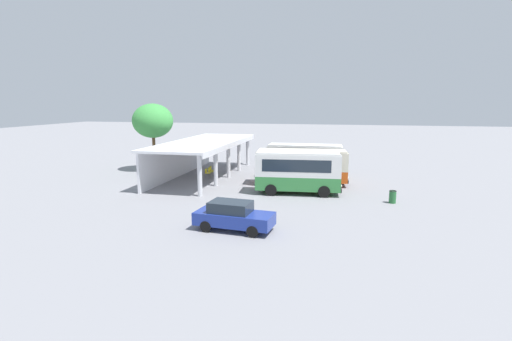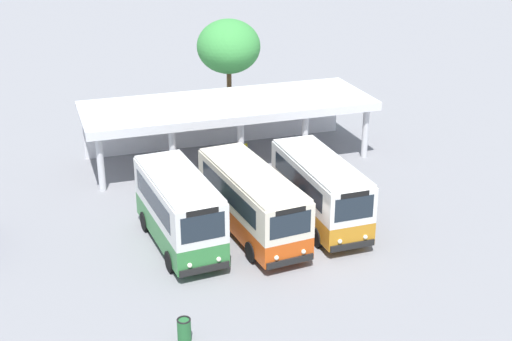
{
  "view_description": "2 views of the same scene",
  "coord_description": "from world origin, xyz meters",
  "px_view_note": "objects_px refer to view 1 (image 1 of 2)",
  "views": [
    {
      "loc": [
        -33.42,
        -0.84,
        7.05
      ],
      "look_at": [
        -1.97,
        6.2,
        1.27
      ],
      "focal_mm": 26.94,
      "sensor_mm": 36.0,
      "label": 1
    },
    {
      "loc": [
        -9.69,
        -24.18,
        14.58
      ],
      "look_at": [
        -0.28,
        3.66,
        2.52
      ],
      "focal_mm": 48.48,
      "sensor_mm": 36.0,
      "label": 2
    }
  ],
  "objects_px": {
    "litter_bin_apron": "(393,197)",
    "city_bus_nearest_orange": "(298,171)",
    "parked_car_flank": "(233,216)",
    "waiting_chair_middle_seat": "(212,170)",
    "waiting_chair_end_by_column": "(207,172)",
    "waiting_chair_second_from_end": "(210,171)",
    "city_bus_middle_cream": "(305,159)",
    "city_bus_second_in_row": "(302,165)"
  },
  "relations": [
    {
      "from": "litter_bin_apron",
      "to": "city_bus_nearest_orange",
      "type": "bearing_deg",
      "value": 78.26
    },
    {
      "from": "parked_car_flank",
      "to": "waiting_chair_middle_seat",
      "type": "relative_size",
      "value": 5.25
    },
    {
      "from": "parked_car_flank",
      "to": "waiting_chair_middle_seat",
      "type": "height_order",
      "value": "parked_car_flank"
    },
    {
      "from": "waiting_chair_end_by_column",
      "to": "waiting_chair_second_from_end",
      "type": "xyz_separation_m",
      "value": [
        0.74,
        -0.03,
        0.0
      ]
    },
    {
      "from": "waiting_chair_middle_seat",
      "to": "litter_bin_apron",
      "type": "distance_m",
      "value": 17.55
    },
    {
      "from": "city_bus_middle_cream",
      "to": "litter_bin_apron",
      "type": "height_order",
      "value": "city_bus_middle_cream"
    },
    {
      "from": "city_bus_second_in_row",
      "to": "waiting_chair_second_from_end",
      "type": "distance_m",
      "value": 9.19
    },
    {
      "from": "city_bus_second_in_row",
      "to": "waiting_chair_second_from_end",
      "type": "height_order",
      "value": "city_bus_second_in_row"
    },
    {
      "from": "parked_car_flank",
      "to": "waiting_chair_second_from_end",
      "type": "distance_m",
      "value": 15.96
    },
    {
      "from": "city_bus_nearest_orange",
      "to": "city_bus_second_in_row",
      "type": "distance_m",
      "value": 3.33
    },
    {
      "from": "city_bus_second_in_row",
      "to": "waiting_chair_second_from_end",
      "type": "xyz_separation_m",
      "value": [
        1.81,
        8.93,
        -1.15
      ]
    },
    {
      "from": "city_bus_middle_cream",
      "to": "waiting_chair_end_by_column",
      "type": "xyz_separation_m",
      "value": [
        -2.26,
        8.92,
        -1.21
      ]
    },
    {
      "from": "waiting_chair_middle_seat",
      "to": "litter_bin_apron",
      "type": "relative_size",
      "value": 0.96
    },
    {
      "from": "waiting_chair_middle_seat",
      "to": "city_bus_nearest_orange",
      "type": "bearing_deg",
      "value": -122.84
    },
    {
      "from": "waiting_chair_middle_seat",
      "to": "city_bus_second_in_row",
      "type": "bearing_deg",
      "value": -105.74
    },
    {
      "from": "parked_car_flank",
      "to": "waiting_chair_second_from_end",
      "type": "bearing_deg",
      "value": 23.97
    },
    {
      "from": "litter_bin_apron",
      "to": "city_bus_second_in_row",
      "type": "bearing_deg",
      "value": 55.53
    },
    {
      "from": "city_bus_second_in_row",
      "to": "litter_bin_apron",
      "type": "xyz_separation_m",
      "value": [
        -4.75,
        -6.93,
        -1.22
      ]
    },
    {
      "from": "city_bus_nearest_orange",
      "to": "city_bus_middle_cream",
      "type": "relative_size",
      "value": 0.95
    },
    {
      "from": "city_bus_second_in_row",
      "to": "waiting_chair_end_by_column",
      "type": "xyz_separation_m",
      "value": [
        1.07,
        8.97,
        -1.15
      ]
    },
    {
      "from": "parked_car_flank",
      "to": "city_bus_nearest_orange",
      "type": "bearing_deg",
      "value": -14.95
    },
    {
      "from": "waiting_chair_end_by_column",
      "to": "waiting_chair_second_from_end",
      "type": "bearing_deg",
      "value": -2.55
    },
    {
      "from": "waiting_chair_second_from_end",
      "to": "city_bus_middle_cream",
      "type": "bearing_deg",
      "value": -80.3
    },
    {
      "from": "city_bus_second_in_row",
      "to": "waiting_chair_middle_seat",
      "type": "bearing_deg",
      "value": 74.26
    },
    {
      "from": "waiting_chair_end_by_column",
      "to": "city_bus_second_in_row",
      "type": "bearing_deg",
      "value": -96.82
    },
    {
      "from": "city_bus_second_in_row",
      "to": "waiting_chair_end_by_column",
      "type": "distance_m",
      "value": 9.1
    },
    {
      "from": "city_bus_nearest_orange",
      "to": "litter_bin_apron",
      "type": "bearing_deg",
      "value": -101.74
    },
    {
      "from": "city_bus_nearest_orange",
      "to": "waiting_chair_middle_seat",
      "type": "relative_size",
      "value": 7.76
    },
    {
      "from": "parked_car_flank",
      "to": "waiting_chair_end_by_column",
      "type": "bearing_deg",
      "value": 25.2
    },
    {
      "from": "city_bus_nearest_orange",
      "to": "waiting_chair_middle_seat",
      "type": "bearing_deg",
      "value": 57.16
    },
    {
      "from": "city_bus_second_in_row",
      "to": "waiting_chair_second_from_end",
      "type": "bearing_deg",
      "value": 78.55
    },
    {
      "from": "city_bus_middle_cream",
      "to": "litter_bin_apron",
      "type": "xyz_separation_m",
      "value": [
        -8.08,
        -6.97,
        -1.27
      ]
    },
    {
      "from": "city_bus_second_in_row",
      "to": "parked_car_flank",
      "type": "relative_size",
      "value": 1.75
    },
    {
      "from": "litter_bin_apron",
      "to": "waiting_chair_middle_seat",
      "type": "bearing_deg",
      "value": 65.42
    },
    {
      "from": "waiting_chair_middle_seat",
      "to": "waiting_chair_end_by_column",
      "type": "bearing_deg",
      "value": -177.42
    },
    {
      "from": "city_bus_second_in_row",
      "to": "city_bus_middle_cream",
      "type": "height_order",
      "value": "city_bus_middle_cream"
    },
    {
      "from": "city_bus_nearest_orange",
      "to": "waiting_chair_end_by_column",
      "type": "relative_size",
      "value": 7.76
    },
    {
      "from": "parked_car_flank",
      "to": "waiting_chair_second_from_end",
      "type": "xyz_separation_m",
      "value": [
        14.58,
        6.48,
        -0.31
      ]
    },
    {
      "from": "city_bus_second_in_row",
      "to": "city_bus_middle_cream",
      "type": "relative_size",
      "value": 1.12
    },
    {
      "from": "waiting_chair_middle_seat",
      "to": "city_bus_middle_cream",
      "type": "bearing_deg",
      "value": -85.02
    },
    {
      "from": "city_bus_nearest_orange",
      "to": "waiting_chair_second_from_end",
      "type": "height_order",
      "value": "city_bus_nearest_orange"
    },
    {
      "from": "parked_car_flank",
      "to": "waiting_chair_end_by_column",
      "type": "xyz_separation_m",
      "value": [
        13.85,
        6.52,
        -0.31
      ]
    }
  ]
}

